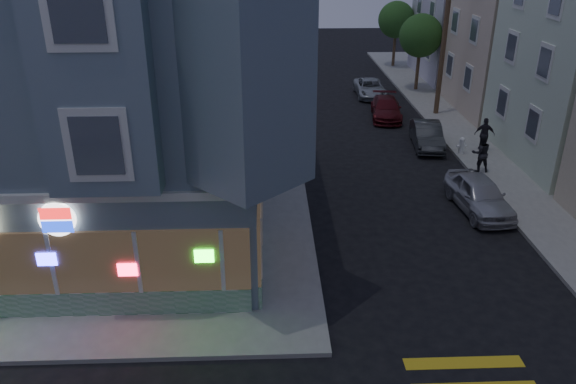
{
  "coord_description": "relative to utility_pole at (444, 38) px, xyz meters",
  "views": [
    {
      "loc": [
        1.35,
        -9.87,
        10.45
      ],
      "look_at": [
        2.0,
        7.03,
        2.64
      ],
      "focal_mm": 35.0,
      "sensor_mm": 36.0,
      "label": 1
    }
  ],
  "objects": [
    {
      "name": "sidewalk_nw",
      "position": [
        -25.5,
        -1.0,
        -4.72
      ],
      "size": [
        33.0,
        42.0,
        0.15
      ],
      "primitive_type": "cube",
      "color": "gray",
      "rests_on": "ground"
    },
    {
      "name": "row_house_d",
      "position": [
        7.5,
        10.0,
        0.6
      ],
      "size": [
        12.0,
        8.6,
        10.5
      ],
      "primitive_type": "cube",
      "color": "#B3AABC",
      "rests_on": "sidewalk_ne"
    },
    {
      "name": "pedestrian_b",
      "position": [
        0.59,
        -6.66,
        -3.79
      ],
      "size": [
        1.07,
        0.65,
        1.71
      ],
      "primitive_type": "imported",
      "rotation": [
        0.0,
        0.0,
        2.89
      ],
      "color": "#27242C",
      "rests_on": "sidewalk_ne"
    },
    {
      "name": "parked_car_c",
      "position": [
        -3.29,
        -0.51,
        -4.17
      ],
      "size": [
        2.29,
        4.5,
        1.25
      ],
      "primitive_type": "imported",
      "rotation": [
        0.0,
        0.0,
        -0.13
      ],
      "color": "#571419",
      "rests_on": "ground"
    },
    {
      "name": "fire_hydrant",
      "position": [
        -0.7,
        -7.13,
        -4.19
      ],
      "size": [
        0.5,
        0.29,
        0.86
      ],
      "color": "white",
      "rests_on": "sidewalk_ne"
    },
    {
      "name": "pedestrian_a",
      "position": [
        -0.62,
        -9.52,
        -3.73
      ],
      "size": [
        0.9,
        0.71,
        1.83
      ],
      "primitive_type": "imported",
      "rotation": [
        0.0,
        0.0,
        3.16
      ],
      "color": "black",
      "rests_on": "sidewalk_ne"
    },
    {
      "name": "row_house_c",
      "position": [
        7.5,
        1.0,
        -0.15
      ],
      "size": [
        12.0,
        8.6,
        9.0
      ],
      "primitive_type": "cube",
      "color": "beige",
      "rests_on": "sidewalk_ne"
    },
    {
      "name": "utility_pole",
      "position": [
        0.0,
        0.0,
        0.0
      ],
      "size": [
        2.2,
        0.3,
        9.0
      ],
      "color": "#4C3826",
      "rests_on": "sidewalk_ne"
    },
    {
      "name": "parked_car_a",
      "position": [
        -2.01,
        -13.37,
        -4.08
      ],
      "size": [
        2.03,
        4.35,
        1.44
      ],
      "primitive_type": "imported",
      "rotation": [
        0.0,
        0.0,
        0.08
      ],
      "color": "#B6B7BF",
      "rests_on": "ground"
    },
    {
      "name": "traffic_signal",
      "position": [
        -12.08,
        -19.12,
        -1.37
      ],
      "size": [
        0.6,
        0.54,
        4.84
      ],
      "rotation": [
        0.0,
        0.0,
        0.25
      ],
      "color": "black",
      "rests_on": "sidewalk_nw"
    },
    {
      "name": "parked_car_d",
      "position": [
        -3.4,
        4.69,
        -4.21
      ],
      "size": [
        1.98,
        4.23,
        1.17
      ],
      "primitive_type": "imported",
      "rotation": [
        0.0,
        0.0,
        -0.01
      ],
      "color": "#A9B0B4",
      "rests_on": "ground"
    },
    {
      "name": "street_tree_near",
      "position": [
        0.2,
        6.0,
        -0.86
      ],
      "size": [
        3.0,
        3.0,
        5.3
      ],
      "color": "#4C3826",
      "rests_on": "sidewalk_ne"
    },
    {
      "name": "corner_building",
      "position": [
        -18.0,
        -13.02,
        1.02
      ],
      "size": [
        14.6,
        14.6,
        11.4
      ],
      "color": "slate",
      "rests_on": "sidewalk_nw"
    },
    {
      "name": "street_tree_far",
      "position": [
        0.2,
        14.0,
        -0.86
      ],
      "size": [
        3.0,
        3.0,
        5.3
      ],
      "color": "#4C3826",
      "rests_on": "sidewalk_ne"
    },
    {
      "name": "parked_car_b",
      "position": [
        -2.13,
        -5.71,
        -4.14
      ],
      "size": [
        1.82,
        4.12,
        1.31
      ],
      "primitive_type": "imported",
      "rotation": [
        0.0,
        0.0,
        -0.11
      ],
      "color": "#36383B",
      "rests_on": "ground"
    }
  ]
}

